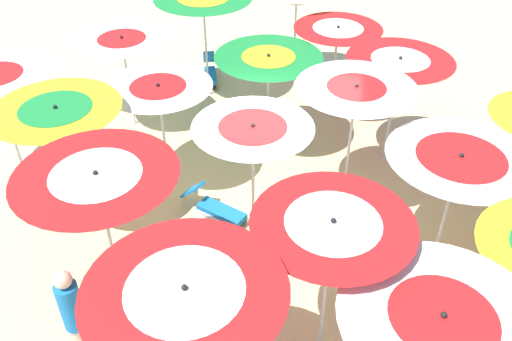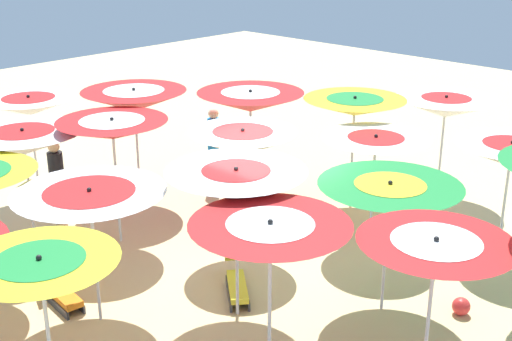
% 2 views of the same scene
% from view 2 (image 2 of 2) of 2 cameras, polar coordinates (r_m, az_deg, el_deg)
% --- Properties ---
extents(ground, '(39.53, 39.53, 0.04)m').
position_cam_2_polar(ground, '(12.25, -0.17, -8.57)').
color(ground, beige).
extents(beach_umbrella_0, '(2.19, 2.19, 2.35)m').
position_cam_2_polar(beach_umbrella_0, '(15.34, 15.52, 5.12)').
color(beach_umbrella_0, silver).
rests_on(beach_umbrella_0, ground).
extents(beach_umbrella_1, '(2.14, 2.14, 2.45)m').
position_cam_2_polar(beach_umbrella_1, '(14.43, 8.22, 5.29)').
color(beach_umbrella_1, silver).
rests_on(beach_umbrella_1, ground).
extents(beach_umbrella_2, '(2.26, 2.26, 2.54)m').
position_cam_2_polar(beach_umbrella_2, '(14.44, -0.46, 5.78)').
color(beach_umbrella_2, silver).
rests_on(beach_umbrella_2, ground).
extents(beach_umbrella_3, '(2.22, 2.22, 2.57)m').
position_cam_2_polar(beach_umbrella_3, '(14.68, -10.12, 5.79)').
color(beach_umbrella_3, silver).
rests_on(beach_umbrella_3, ground).
extents(beach_umbrella_4, '(1.97, 1.97, 2.39)m').
position_cam_2_polar(beach_umbrella_4, '(15.41, -18.39, 5.13)').
color(beach_umbrella_4, silver).
rests_on(beach_umbrella_4, ground).
extents(beach_umbrella_5, '(2.04, 2.04, 2.19)m').
position_cam_2_polar(beach_umbrella_5, '(13.05, 20.50, 1.25)').
color(beach_umbrella_5, silver).
rests_on(beach_umbrella_5, ground).
extents(beach_umbrella_6, '(2.01, 2.01, 2.20)m').
position_cam_2_polar(beach_umbrella_6, '(12.73, 9.93, 2.02)').
color(beach_umbrella_6, silver).
rests_on(beach_umbrella_6, ground).
extents(beach_umbrella_7, '(1.92, 1.92, 2.44)m').
position_cam_2_polar(beach_umbrella_7, '(12.09, -1.11, 2.32)').
color(beach_umbrella_7, silver).
rests_on(beach_umbrella_7, ground).
extents(beach_umbrella_8, '(2.05, 2.05, 2.50)m').
position_cam_2_polar(beach_umbrella_8, '(12.80, -11.88, 3.38)').
color(beach_umbrella_8, silver).
rests_on(beach_umbrella_8, ground).
extents(beach_umbrella_9, '(2.25, 2.25, 2.33)m').
position_cam_2_polar(beach_umbrella_9, '(13.19, -18.83, 2.25)').
color(beach_umbrella_9, silver).
rests_on(beach_umbrella_9, ground).
extents(beach_umbrella_11, '(2.20, 2.20, 2.20)m').
position_cam_2_polar(beach_umbrella_11, '(10.50, 11.08, -1.96)').
color(beach_umbrella_11, silver).
rests_on(beach_umbrella_11, ground).
extents(beach_umbrella_12, '(2.11, 2.11, 2.49)m').
position_cam_2_polar(beach_umbrella_12, '(10.07, -1.66, -1.04)').
color(beach_umbrella_12, silver).
rests_on(beach_umbrella_12, ground).
extents(beach_umbrella_13, '(2.26, 2.26, 2.21)m').
position_cam_2_polar(beach_umbrella_13, '(10.31, -13.66, -2.56)').
color(beach_umbrella_13, silver).
rests_on(beach_umbrella_13, ground).
extents(beach_umbrella_16, '(1.96, 1.96, 2.25)m').
position_cam_2_polar(beach_umbrella_16, '(8.74, 14.69, -6.83)').
color(beach_umbrella_16, silver).
rests_on(beach_umbrella_16, ground).
extents(beach_umbrella_17, '(2.08, 2.08, 2.37)m').
position_cam_2_polar(beach_umbrella_17, '(8.63, 1.19, -5.63)').
color(beach_umbrella_17, silver).
rests_on(beach_umbrella_17, ground).
extents(beach_umbrella_18, '(1.90, 1.90, 2.20)m').
position_cam_2_polar(beach_umbrella_18, '(8.50, -17.53, -8.07)').
color(beach_umbrella_18, silver).
rests_on(beach_umbrella_18, ground).
extents(lounger_0, '(1.36, 0.89, 0.60)m').
position_cam_2_polar(lounger_0, '(13.05, 2.78, -5.58)').
color(lounger_0, silver).
rests_on(lounger_0, ground).
extents(lounger_2, '(0.43, 1.24, 0.65)m').
position_cam_2_polar(lounger_2, '(11.66, -15.97, -9.73)').
color(lounger_2, '#333338').
rests_on(lounger_2, ground).
extents(lounger_3, '(1.23, 1.12, 0.54)m').
position_cam_2_polar(lounger_3, '(15.51, 12.70, -1.77)').
color(lounger_3, '#333338').
rests_on(lounger_3, ground).
extents(lounger_4, '(1.12, 1.26, 0.64)m').
position_cam_2_polar(lounger_4, '(11.52, -1.61, -9.29)').
color(lounger_4, '#333338').
rests_on(lounger_4, ground).
extents(beachgoer_0, '(0.30, 0.30, 1.88)m').
position_cam_2_polar(beachgoer_0, '(15.70, -3.51, 2.07)').
color(beachgoer_0, beige).
rests_on(beachgoer_0, ground).
extents(beachgoer_1, '(0.30, 0.30, 1.82)m').
position_cam_2_polar(beachgoer_1, '(14.17, -16.23, -0.94)').
color(beachgoer_1, '#D8A87F').
rests_on(beachgoer_1, ground).
extents(beach_ball, '(0.29, 0.29, 0.29)m').
position_cam_2_polar(beach_ball, '(11.45, 16.74, -10.79)').
color(beach_ball, red).
rests_on(beach_ball, ground).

